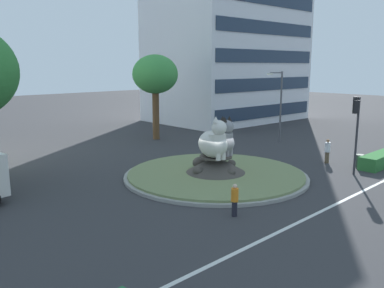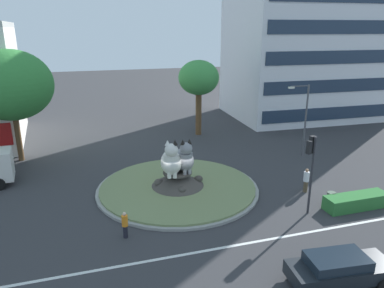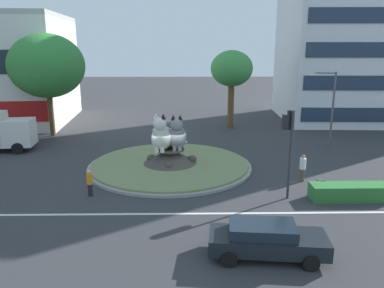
# 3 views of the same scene
# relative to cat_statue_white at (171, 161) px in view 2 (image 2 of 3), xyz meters

# --- Properties ---
(ground_plane) EXTENTS (160.00, 160.00, 0.00)m
(ground_plane) POSITION_rel_cat_statue_white_xyz_m (0.51, 0.31, -2.33)
(ground_plane) COLOR #333335
(lane_centreline) EXTENTS (112.00, 0.20, 0.01)m
(lane_centreline) POSITION_rel_cat_statue_white_xyz_m (0.51, -7.44, -2.33)
(lane_centreline) COLOR silver
(lane_centreline) RESTS_ON ground
(roundabout_island) EXTENTS (11.51, 11.51, 1.37)m
(roundabout_island) POSITION_rel_cat_statue_white_xyz_m (0.51, 0.32, -1.98)
(roundabout_island) COLOR gray
(roundabout_island) RESTS_ON ground
(cat_statue_white) EXTENTS (2.05, 2.69, 2.63)m
(cat_statue_white) POSITION_rel_cat_statue_white_xyz_m (0.00, 0.00, 0.00)
(cat_statue_white) COLOR silver
(cat_statue_white) RESTS_ON roundabout_island
(cat_statue_grey) EXTENTS (1.53, 2.48, 2.48)m
(cat_statue_grey) POSITION_rel_cat_statue_white_xyz_m (1.01, 0.35, -0.06)
(cat_statue_grey) COLOR gray
(cat_statue_grey) RESTS_ON roundabout_island
(traffic_light_mast) EXTENTS (0.70, 0.63, 4.99)m
(traffic_light_mast) POSITION_rel_cat_statue_white_xyz_m (7.27, -5.40, 1.32)
(traffic_light_mast) COLOR #2D2D33
(traffic_light_mast) RESTS_ON ground
(office_tower) EXTENTS (18.69, 13.63, 25.45)m
(office_tower) POSITION_rel_cat_statue_white_xyz_m (22.11, 18.42, 10.40)
(office_tower) COLOR silver
(office_tower) RESTS_ON ground
(clipped_hedge_strip) EXTENTS (4.31, 1.20, 0.90)m
(clipped_hedge_strip) POSITION_rel_cat_statue_white_xyz_m (10.75, -5.75, -1.88)
(clipped_hedge_strip) COLOR #2D7033
(clipped_hedge_strip) RESTS_ON ground
(broadleaf_tree_behind_island) EXTENTS (6.83, 6.83, 9.48)m
(broadleaf_tree_behind_island) POSITION_rel_cat_statue_white_xyz_m (-11.04, 10.16, 4.23)
(broadleaf_tree_behind_island) COLOR brown
(broadleaf_tree_behind_island) RESTS_ON ground
(second_tree_near_tower) EXTENTS (4.24, 4.24, 7.93)m
(second_tree_near_tower) POSITION_rel_cat_statue_white_xyz_m (6.30, 13.41, 3.69)
(second_tree_near_tower) COLOR brown
(second_tree_near_tower) RESTS_ON ground
(streetlight_arm) EXTENTS (1.96, 0.34, 6.40)m
(streetlight_arm) POSITION_rel_cat_statue_white_xyz_m (13.09, 4.25, 1.41)
(streetlight_arm) COLOR #4C4C51
(streetlight_arm) RESTS_ON ground
(pedestrian_white_shirt) EXTENTS (0.39, 0.39, 1.75)m
(pedestrian_white_shirt) POSITION_rel_cat_statue_white_xyz_m (9.01, -2.72, -1.41)
(pedestrian_white_shirt) COLOR brown
(pedestrian_white_shirt) RESTS_ON ground
(pedestrian_orange_shirt) EXTENTS (0.35, 0.35, 1.55)m
(pedestrian_orange_shirt) POSITION_rel_cat_statue_white_xyz_m (-3.86, -4.93, -1.52)
(pedestrian_orange_shirt) COLOR black
(pedestrian_orange_shirt) RESTS_ON ground
(hatchback_near_shophouse) EXTENTS (4.90, 2.36, 1.45)m
(hatchback_near_shophouse) POSITION_rel_cat_statue_white_xyz_m (4.88, -11.56, -1.56)
(hatchback_near_shophouse) COLOR black
(hatchback_near_shophouse) RESTS_ON ground
(litter_bin) EXTENTS (0.56, 0.56, 0.90)m
(litter_bin) POSITION_rel_cat_statue_white_xyz_m (9.45, -4.95, -1.88)
(litter_bin) COLOR #2D4233
(litter_bin) RESTS_ON ground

